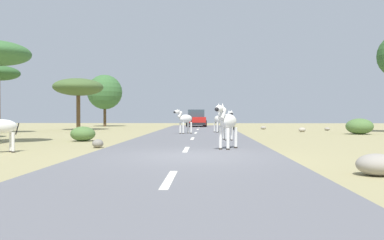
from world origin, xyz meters
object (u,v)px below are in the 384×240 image
(zebra_3, at_px, (218,119))
(rock_1, at_px, (263,128))
(rock_4, at_px, (98,144))
(zebra_1, at_px, (185,119))
(bush_2, at_px, (83,134))
(tree_5, at_px, (105,92))
(rock_3, at_px, (327,129))
(bush_0, at_px, (359,126))
(rock_2, at_px, (377,165))
(zebra_0, at_px, (227,122))
(zebra_4, at_px, (228,122))
(tree_0, at_px, (78,87))
(rock_0, at_px, (302,130))
(car_0, at_px, (196,119))

(zebra_3, height_order, rock_1, zebra_3)
(rock_4, bearing_deg, zebra_1, 74.37)
(zebra_3, bearing_deg, bush_2, 34.99)
(tree_5, bearing_deg, bush_2, -77.29)
(bush_2, height_order, rock_3, bush_2)
(bush_0, relative_size, rock_2, 2.04)
(bush_0, relative_size, rock_4, 3.84)
(zebra_0, height_order, rock_4, zebra_0)
(tree_5, bearing_deg, rock_3, -25.10)
(zebra_4, relative_size, rock_1, 3.23)
(tree_5, bearing_deg, zebra_0, -66.39)
(tree_0, height_order, rock_0, tree_0)
(bush_0, xyz_separation_m, rock_1, (-4.96, 7.83, -0.37))
(car_0, relative_size, rock_3, 10.15)
(zebra_1, relative_size, bush_2, 1.35)
(zebra_1, bearing_deg, zebra_0, 143.33)
(zebra_0, xyz_separation_m, rock_1, (4.17, 19.05, -0.87))
(rock_4, bearing_deg, zebra_4, 36.23)
(tree_0, bearing_deg, bush_2, -70.08)
(tree_5, distance_m, rock_3, 22.99)
(bush_2, bearing_deg, zebra_1, 54.49)
(rock_1, bearing_deg, zebra_0, -102.36)
(bush_2, distance_m, rock_4, 3.95)
(zebra_0, relative_size, zebra_4, 1.05)
(zebra_1, xyz_separation_m, zebra_4, (2.42, -6.05, -0.08))
(zebra_1, height_order, tree_5, tree_5)
(tree_0, distance_m, bush_2, 13.89)
(zebra_4, bearing_deg, bush_0, -151.30)
(zebra_3, relative_size, rock_2, 1.85)
(bush_0, bearing_deg, rock_0, 132.78)
(zebra_0, xyz_separation_m, zebra_3, (0.08, 12.42, -0.07))
(tree_0, xyz_separation_m, bush_0, (20.36, -5.87, -2.99))
(rock_2, height_order, rock_3, rock_2)
(zebra_0, distance_m, bush_0, 14.48)
(zebra_4, height_order, rock_3, zebra_4)
(zebra_1, bearing_deg, bush_0, -135.15)
(bush_0, bearing_deg, car_0, 127.23)
(tree_0, height_order, rock_4, tree_0)
(tree_0, relative_size, rock_2, 5.08)
(zebra_0, height_order, zebra_1, zebra_0)
(zebra_0, relative_size, rock_4, 3.61)
(bush_2, distance_m, rock_0, 16.28)
(zebra_3, distance_m, rock_2, 18.02)
(tree_0, bearing_deg, zebra_4, -47.23)
(rock_4, bearing_deg, rock_2, -39.06)
(tree_5, bearing_deg, rock_1, -25.60)
(zebra_3, distance_m, car_0, 13.32)
(tree_0, xyz_separation_m, rock_4, (6.36, -16.25, -3.34))
(rock_2, bearing_deg, bush_0, 69.08)
(bush_0, bearing_deg, bush_2, -156.50)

